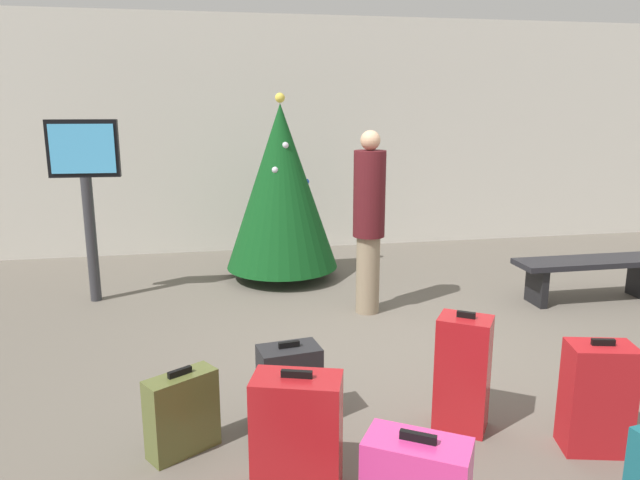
{
  "coord_description": "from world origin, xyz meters",
  "views": [
    {
      "loc": [
        -1.64,
        -4.68,
        2.15
      ],
      "look_at": [
        -0.62,
        0.69,
        0.9
      ],
      "focal_mm": 33.28,
      "sensor_mm": 36.0,
      "label": 1
    }
  ],
  "objects_px": {
    "flight_info_kiosk": "(86,180)",
    "suitcase_0": "(463,373)",
    "waiting_bench": "(591,269)",
    "traveller_0": "(369,218)",
    "suitcase_6": "(297,434)",
    "suitcase_2": "(290,385)",
    "suitcase_7": "(597,398)",
    "suitcase_1": "(182,414)",
    "holiday_tree": "(281,187)"
  },
  "relations": [
    {
      "from": "flight_info_kiosk",
      "to": "suitcase_1",
      "type": "relative_size",
      "value": 3.55
    },
    {
      "from": "holiday_tree",
      "to": "suitcase_6",
      "type": "bearing_deg",
      "value": -96.11
    },
    {
      "from": "waiting_bench",
      "to": "traveller_0",
      "type": "height_order",
      "value": "traveller_0"
    },
    {
      "from": "traveller_0",
      "to": "waiting_bench",
      "type": "bearing_deg",
      "value": -2.42
    },
    {
      "from": "suitcase_2",
      "to": "suitcase_7",
      "type": "height_order",
      "value": "suitcase_7"
    },
    {
      "from": "holiday_tree",
      "to": "flight_info_kiosk",
      "type": "height_order",
      "value": "holiday_tree"
    },
    {
      "from": "flight_info_kiosk",
      "to": "suitcase_6",
      "type": "distance_m",
      "value": 4.25
    },
    {
      "from": "holiday_tree",
      "to": "suitcase_0",
      "type": "height_order",
      "value": "holiday_tree"
    },
    {
      "from": "flight_info_kiosk",
      "to": "waiting_bench",
      "type": "height_order",
      "value": "flight_info_kiosk"
    },
    {
      "from": "flight_info_kiosk",
      "to": "suitcase_2",
      "type": "xyz_separation_m",
      "value": [
        1.78,
        -3.01,
        -1.08
      ]
    },
    {
      "from": "suitcase_0",
      "to": "suitcase_2",
      "type": "relative_size",
      "value": 1.4
    },
    {
      "from": "suitcase_0",
      "to": "suitcase_1",
      "type": "relative_size",
      "value": 1.48
    },
    {
      "from": "flight_info_kiosk",
      "to": "suitcase_2",
      "type": "distance_m",
      "value": 3.66
    },
    {
      "from": "waiting_bench",
      "to": "flight_info_kiosk",
      "type": "bearing_deg",
      "value": 169.11
    },
    {
      "from": "suitcase_1",
      "to": "suitcase_2",
      "type": "xyz_separation_m",
      "value": [
        0.71,
        0.23,
        0.02
      ]
    },
    {
      "from": "suitcase_2",
      "to": "suitcase_6",
      "type": "relative_size",
      "value": 0.81
    },
    {
      "from": "suitcase_0",
      "to": "traveller_0",
      "type": "bearing_deg",
      "value": 90.31
    },
    {
      "from": "suitcase_1",
      "to": "suitcase_2",
      "type": "relative_size",
      "value": 0.95
    },
    {
      "from": "flight_info_kiosk",
      "to": "suitcase_0",
      "type": "relative_size",
      "value": 2.41
    },
    {
      "from": "suitcase_2",
      "to": "suitcase_7",
      "type": "relative_size",
      "value": 0.79
    },
    {
      "from": "suitcase_6",
      "to": "suitcase_2",
      "type": "bearing_deg",
      "value": 85.47
    },
    {
      "from": "flight_info_kiosk",
      "to": "suitcase_7",
      "type": "bearing_deg",
      "value": -45.51
    },
    {
      "from": "flight_info_kiosk",
      "to": "waiting_bench",
      "type": "distance_m",
      "value": 5.63
    },
    {
      "from": "holiday_tree",
      "to": "suitcase_7",
      "type": "distance_m",
      "value": 4.51
    },
    {
      "from": "suitcase_1",
      "to": "suitcase_7",
      "type": "distance_m",
      "value": 2.61
    },
    {
      "from": "suitcase_1",
      "to": "holiday_tree",
      "type": "bearing_deg",
      "value": 73.48
    },
    {
      "from": "suitcase_0",
      "to": "holiday_tree",
      "type": "bearing_deg",
      "value": 101.03
    },
    {
      "from": "waiting_bench",
      "to": "suitcase_0",
      "type": "height_order",
      "value": "suitcase_0"
    },
    {
      "from": "flight_info_kiosk",
      "to": "traveller_0",
      "type": "distance_m",
      "value": 3.07
    },
    {
      "from": "suitcase_0",
      "to": "suitcase_2",
      "type": "bearing_deg",
      "value": 166.0
    },
    {
      "from": "flight_info_kiosk",
      "to": "suitcase_6",
      "type": "relative_size",
      "value": 2.72
    },
    {
      "from": "flight_info_kiosk",
      "to": "holiday_tree",
      "type": "bearing_deg",
      "value": 12.72
    },
    {
      "from": "holiday_tree",
      "to": "flight_info_kiosk",
      "type": "bearing_deg",
      "value": -167.28
    },
    {
      "from": "waiting_bench",
      "to": "suitcase_0",
      "type": "xyz_separation_m",
      "value": [
        -2.52,
        -2.25,
        0.03
      ]
    },
    {
      "from": "traveller_0",
      "to": "suitcase_0",
      "type": "bearing_deg",
      "value": -89.69
    },
    {
      "from": "waiting_bench",
      "to": "suitcase_7",
      "type": "distance_m",
      "value": 3.21
    },
    {
      "from": "holiday_tree",
      "to": "traveller_0",
      "type": "bearing_deg",
      "value": -63.12
    },
    {
      "from": "suitcase_0",
      "to": "suitcase_6",
      "type": "bearing_deg",
      "value": -158.96
    },
    {
      "from": "flight_info_kiosk",
      "to": "suitcase_6",
      "type": "bearing_deg",
      "value": -65.35
    },
    {
      "from": "suitcase_0",
      "to": "suitcase_1",
      "type": "bearing_deg",
      "value": 178.28
    },
    {
      "from": "suitcase_0",
      "to": "suitcase_7",
      "type": "relative_size",
      "value": 1.11
    },
    {
      "from": "holiday_tree",
      "to": "waiting_bench",
      "type": "relative_size",
      "value": 1.33
    },
    {
      "from": "suitcase_0",
      "to": "suitcase_7",
      "type": "xyz_separation_m",
      "value": [
        0.72,
        -0.41,
        -0.04
      ]
    },
    {
      "from": "flight_info_kiosk",
      "to": "traveller_0",
      "type": "relative_size",
      "value": 1.05
    },
    {
      "from": "flight_info_kiosk",
      "to": "suitcase_7",
      "type": "xyz_separation_m",
      "value": [
        3.64,
        -3.7,
        -1.01
      ]
    },
    {
      "from": "suitcase_0",
      "to": "suitcase_6",
      "type": "distance_m",
      "value": 1.28
    },
    {
      "from": "waiting_bench",
      "to": "suitcase_6",
      "type": "relative_size",
      "value": 2.34
    },
    {
      "from": "flight_info_kiosk",
      "to": "suitcase_0",
      "type": "height_order",
      "value": "flight_info_kiosk"
    },
    {
      "from": "suitcase_1",
      "to": "suitcase_2",
      "type": "height_order",
      "value": "suitcase_2"
    },
    {
      "from": "waiting_bench",
      "to": "suitcase_7",
      "type": "bearing_deg",
      "value": -124.2
    }
  ]
}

